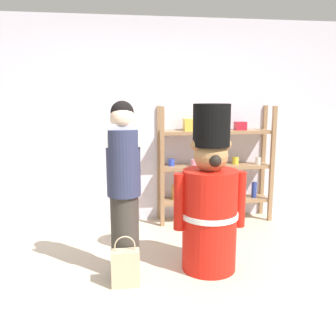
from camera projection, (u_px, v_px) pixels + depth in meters
ground_plane at (183, 304)px, 2.98m from camera, size 6.40×6.40×0.00m
back_wall at (152, 122)px, 4.87m from camera, size 6.40×0.12×2.60m
merchandise_shelf at (214, 164)px, 4.88m from camera, size 1.49×0.35×1.51m
teddy_bear_guard at (210, 202)px, 3.48m from camera, size 0.69×0.53×1.57m
person_shopper at (124, 186)px, 3.31m from camera, size 0.32×0.30×1.60m
shopping_bag at (125, 267)px, 3.24m from camera, size 0.24×0.12×0.46m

